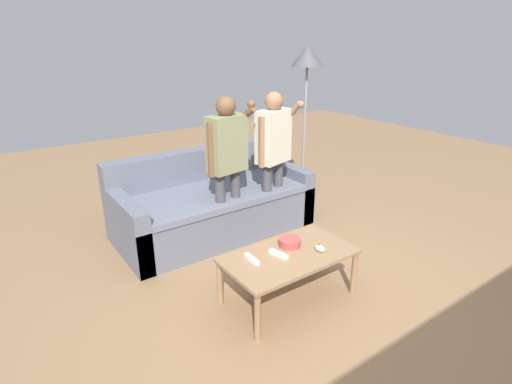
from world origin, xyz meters
TOP-DOWN VIEW (x-y plane):
  - ground_plane at (0.00, 0.00)m, footprint 12.00×12.00m
  - couch at (-0.04, 1.42)m, footprint 1.93×0.93m
  - coffee_table at (-0.15, 0.04)m, footprint 0.99×0.55m
  - snack_bowl at (-0.07, 0.14)m, footprint 0.17×0.17m
  - game_remote_nunchuk at (0.06, -0.06)m, footprint 0.06×0.09m
  - floor_lamp at (1.22, 1.45)m, footprint 0.35×0.35m
  - player_right at (0.46, 1.05)m, footprint 0.46×0.30m
  - player_center at (-0.06, 1.06)m, footprint 0.44×0.28m
  - game_remote_wand_near at (-0.44, 0.12)m, footprint 0.04×0.16m
  - game_remote_wand_far at (-0.23, 0.07)m, footprint 0.07×0.17m

SIDE VIEW (x-z plane):
  - ground_plane at x=0.00m, z-range 0.00..0.00m
  - couch at x=-0.04m, z-range -0.12..0.68m
  - coffee_table at x=-0.15m, z-range 0.15..0.53m
  - game_remote_wand_far at x=-0.23m, z-range 0.38..0.42m
  - game_remote_wand_near at x=-0.44m, z-range 0.38..0.42m
  - game_remote_nunchuk at x=0.06m, z-range 0.38..0.44m
  - snack_bowl at x=-0.07m, z-range 0.39..0.45m
  - player_right at x=0.46m, z-range 0.18..1.60m
  - player_center at x=-0.06m, z-range 0.18..1.60m
  - floor_lamp at x=1.22m, z-range 0.67..2.48m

